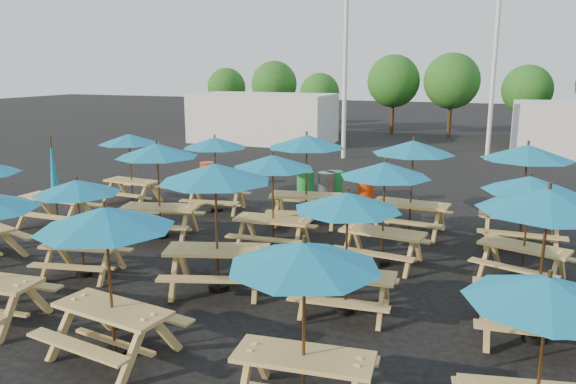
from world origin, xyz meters
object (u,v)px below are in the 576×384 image
at_px(picnic_unit_6, 157,156).
at_px(picnic_unit_14, 385,176).
at_px(picnic_unit_5, 77,193).
at_px(picnic_unit_13, 347,209).
at_px(picnic_unit_10, 273,168).
at_px(waste_bin_2, 326,186).
at_px(picnic_unit_2, 55,189).
at_px(picnic_unit_15, 413,153).
at_px(picnic_unit_19, 527,159).
at_px(waste_bin_0, 208,174).
at_px(picnic_unit_12, 304,266).
at_px(picnic_unit_16, 547,302).
at_px(waste_bin_3, 334,184).
at_px(waste_bin_4, 366,190).
at_px(picnic_unit_17, 548,210).
at_px(waste_bin_1, 305,185).
at_px(picnic_unit_9, 215,181).
at_px(picnic_unit_3, 129,143).
at_px(picnic_unit_18, 530,190).
at_px(picnic_unit_8, 106,228).
at_px(picnic_unit_7, 215,147).
at_px(picnic_unit_11, 307,147).

xyz_separation_m(picnic_unit_6, picnic_unit_14, (5.79, 0.03, -0.11)).
xyz_separation_m(picnic_unit_5, picnic_unit_13, (5.65, 0.27, 0.13)).
bearing_deg(picnic_unit_10, picnic_unit_5, -137.99).
bearing_deg(picnic_unit_14, picnic_unit_5, -146.02).
bearing_deg(waste_bin_2, picnic_unit_2, -135.63).
bearing_deg(picnic_unit_10, picnic_unit_15, 38.58).
bearing_deg(waste_bin_2, picnic_unit_14, -61.36).
bearing_deg(picnic_unit_19, waste_bin_0, 161.61).
xyz_separation_m(picnic_unit_14, waste_bin_0, (-7.74, 5.96, -1.57)).
bearing_deg(picnic_unit_12, picnic_unit_16, -1.62).
xyz_separation_m(picnic_unit_6, waste_bin_3, (2.91, 5.96, -1.67)).
xyz_separation_m(picnic_unit_13, waste_bin_3, (-2.79, 8.64, -1.48)).
bearing_deg(waste_bin_4, picnic_unit_5, -115.50).
relative_size(picnic_unit_6, picnic_unit_17, 0.99).
bearing_deg(waste_bin_1, waste_bin_2, 9.46).
relative_size(picnic_unit_9, picnic_unit_13, 1.23).
xyz_separation_m(picnic_unit_3, picnic_unit_16, (11.69, -8.34, -0.11)).
bearing_deg(picnic_unit_18, picnic_unit_13, -118.40).
height_order(picnic_unit_2, picnic_unit_8, picnic_unit_2).
bearing_deg(waste_bin_4, picnic_unit_17, -59.70).
distance_m(picnic_unit_19, waste_bin_1, 7.50).
relative_size(picnic_unit_2, picnic_unit_19, 1.00).
height_order(picnic_unit_8, waste_bin_4, picnic_unit_8).
distance_m(picnic_unit_7, waste_bin_2, 4.11).
bearing_deg(picnic_unit_9, picnic_unit_16, -45.72).
bearing_deg(waste_bin_3, picnic_unit_11, -86.83).
height_order(picnic_unit_19, waste_bin_0, picnic_unit_19).
relative_size(picnic_unit_2, picnic_unit_12, 1.11).
height_order(picnic_unit_13, waste_bin_1, picnic_unit_13).
xyz_separation_m(picnic_unit_2, picnic_unit_13, (8.94, -2.50, 0.88)).
bearing_deg(waste_bin_0, picnic_unit_2, -101.84).
xyz_separation_m(picnic_unit_5, waste_bin_2, (2.67, 8.60, -1.35)).
xyz_separation_m(waste_bin_1, waste_bin_3, (0.90, 0.42, 0.00)).
xyz_separation_m(picnic_unit_6, picnic_unit_17, (8.85, -2.60, 0.06)).
bearing_deg(picnic_unit_3, picnic_unit_16, -31.10).
distance_m(picnic_unit_6, picnic_unit_14, 5.79).
bearing_deg(picnic_unit_19, waste_bin_3, 149.08).
xyz_separation_m(picnic_unit_9, picnic_unit_14, (2.72, 2.62, -0.19)).
xyz_separation_m(picnic_unit_9, picnic_unit_17, (5.79, -0.01, -0.03)).
relative_size(picnic_unit_11, picnic_unit_12, 1.11).
bearing_deg(waste_bin_4, picnic_unit_15, -56.77).
xyz_separation_m(picnic_unit_17, waste_bin_2, (-6.14, 8.26, -1.73)).
relative_size(picnic_unit_7, picnic_unit_15, 0.91).
height_order(picnic_unit_14, picnic_unit_15, picnic_unit_15).
distance_m(picnic_unit_6, picnic_unit_19, 9.06).
relative_size(picnic_unit_15, picnic_unit_16, 1.16).
height_order(picnic_unit_8, waste_bin_2, picnic_unit_8).
xyz_separation_m(picnic_unit_16, picnic_unit_19, (-0.04, 8.11, 0.34)).
bearing_deg(picnic_unit_5, picnic_unit_19, 21.36).
height_order(picnic_unit_12, picnic_unit_15, picnic_unit_15).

